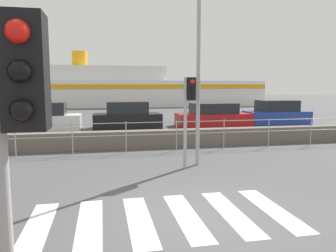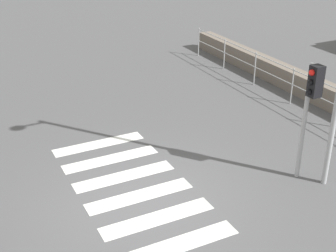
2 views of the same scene
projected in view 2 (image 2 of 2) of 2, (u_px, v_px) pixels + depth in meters
The scene contains 3 objects.
ground_plane at pixel (145, 203), 9.89m from camera, with size 160.00×160.00×0.00m, color #4C4C4F.
crosswalk at pixel (132, 186), 10.49m from camera, with size 4.95×2.40×0.01m.
traffic_light_far at pixel (311, 98), 9.90m from camera, with size 0.34×0.32×2.73m.
Camera 2 is at (7.57, -3.26, 5.72)m, focal length 50.00 mm.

